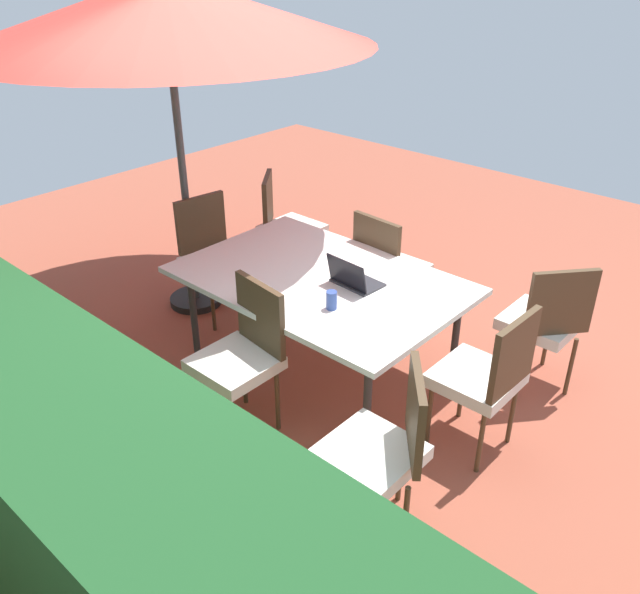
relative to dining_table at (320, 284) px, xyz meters
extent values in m
cube|color=#9E4C38|center=(0.00, 0.00, -0.72)|extent=(10.00, 10.00, 0.02)
cube|color=#1E4C23|center=(0.00, 2.11, -0.08)|extent=(6.30, 0.79, 1.26)
cube|color=silver|center=(0.00, 0.00, 0.03)|extent=(1.91, 1.27, 0.04)
cylinder|color=#333333|center=(-0.81, -0.49, -0.35)|extent=(0.05, 0.05, 0.71)
cylinder|color=#333333|center=(0.81, -0.49, -0.35)|extent=(0.05, 0.05, 0.71)
cylinder|color=#333333|center=(-0.81, 0.49, -0.35)|extent=(0.05, 0.05, 0.71)
cylinder|color=#333333|center=(0.81, 0.49, -0.35)|extent=(0.05, 0.05, 0.71)
cylinder|color=#4C4C4C|center=(1.46, -0.02, 0.55)|extent=(0.06, 0.06, 2.52)
cone|color=red|center=(1.46, -0.02, 1.63)|extent=(2.97, 2.97, 0.46)
cylinder|color=black|center=(1.46, -0.02, -0.68)|extent=(0.44, 0.44, 0.06)
cube|color=silver|center=(1.14, -0.91, -0.22)|extent=(0.46, 0.46, 0.08)
cube|color=#4C3823|center=(1.31, -0.78, 0.05)|extent=(0.31, 0.36, 0.45)
cylinder|color=#4C3823|center=(0.89, -0.88, -0.48)|extent=(0.03, 0.03, 0.45)
cylinder|color=#4C3823|center=(1.12, -1.16, -0.48)|extent=(0.03, 0.03, 0.45)
cylinder|color=#4C3823|center=(1.17, -0.66, -0.48)|extent=(0.03, 0.03, 0.45)
cylinder|color=#4C3823|center=(1.40, -0.93, -0.48)|extent=(0.03, 0.03, 0.45)
cube|color=silver|center=(-1.21, -0.89, -0.22)|extent=(0.46, 0.46, 0.08)
cube|color=#4C3823|center=(-1.37, -0.75, 0.05)|extent=(0.31, 0.36, 0.45)
cylinder|color=#4C3823|center=(-1.19, -1.14, -0.48)|extent=(0.03, 0.03, 0.45)
cylinder|color=#4C3823|center=(-0.96, -0.87, -0.48)|extent=(0.03, 0.03, 0.45)
cylinder|color=#4C3823|center=(-1.46, -0.91, -0.48)|extent=(0.03, 0.03, 0.45)
cylinder|color=#4C3823|center=(-1.23, -0.64, -0.48)|extent=(0.03, 0.03, 0.45)
cube|color=silver|center=(1.14, -0.04, -0.22)|extent=(0.46, 0.46, 0.08)
cube|color=#4C3823|center=(1.35, -0.07, 0.05)|extent=(0.10, 0.44, 0.45)
cylinder|color=#4C3823|center=(0.99, 0.16, -0.48)|extent=(0.03, 0.03, 0.45)
cylinder|color=#4C3823|center=(0.94, -0.19, -0.48)|extent=(0.03, 0.03, 0.45)
cylinder|color=#4C3823|center=(1.35, 0.11, -0.48)|extent=(0.03, 0.03, 0.45)
cylinder|color=#4C3823|center=(1.30, -0.24, -0.48)|extent=(0.03, 0.03, 0.45)
cube|color=silver|center=(0.01, -0.86, -0.22)|extent=(0.46, 0.46, 0.08)
cube|color=#4C3823|center=(0.02, -0.65, 0.05)|extent=(0.44, 0.07, 0.45)
cylinder|color=#4C3823|center=(-0.19, -1.03, -0.48)|extent=(0.03, 0.03, 0.45)
cylinder|color=#4C3823|center=(0.17, -1.05, -0.48)|extent=(0.03, 0.03, 0.45)
cylinder|color=#4C3823|center=(-0.16, -0.67, -0.48)|extent=(0.03, 0.03, 0.45)
cylinder|color=#4C3823|center=(0.20, -0.69, -0.48)|extent=(0.03, 0.03, 0.45)
cube|color=silver|center=(-1.15, 0.90, -0.22)|extent=(0.46, 0.46, 0.08)
cube|color=#4C3823|center=(-1.31, 0.77, 0.05)|extent=(0.31, 0.36, 0.45)
cylinder|color=#4C3823|center=(-0.89, 0.88, -0.48)|extent=(0.03, 0.03, 0.45)
cylinder|color=#4C3823|center=(-1.13, 1.16, -0.48)|extent=(0.03, 0.03, 0.45)
cylinder|color=#4C3823|center=(-1.17, 0.65, -0.48)|extent=(0.03, 0.03, 0.45)
cylinder|color=#4C3823|center=(-1.40, 0.93, -0.48)|extent=(0.03, 0.03, 0.45)
cube|color=silver|center=(-1.21, -0.03, -0.22)|extent=(0.46, 0.46, 0.08)
cube|color=#4C3823|center=(-1.42, -0.02, 0.05)|extent=(0.05, 0.44, 0.45)
cylinder|color=#4C3823|center=(-1.04, -0.21, -0.48)|extent=(0.03, 0.03, 0.45)
cylinder|color=#4C3823|center=(-1.03, 0.15, -0.48)|extent=(0.03, 0.03, 0.45)
cylinder|color=#4C3823|center=(-1.40, -0.20, -0.48)|extent=(0.03, 0.03, 0.45)
cylinder|color=#4C3823|center=(-1.39, 0.16, -0.48)|extent=(0.03, 0.03, 0.45)
cube|color=silver|center=(-0.04, 0.83, -0.22)|extent=(0.46, 0.46, 0.08)
cube|color=#4C3823|center=(-0.06, 0.62, 0.05)|extent=(0.44, 0.09, 0.45)
cylinder|color=#4C3823|center=(0.16, 0.98, -0.48)|extent=(0.03, 0.03, 0.45)
cylinder|color=#4C3823|center=(-0.20, 1.03, -0.48)|extent=(0.03, 0.03, 0.45)
cylinder|color=#4C3823|center=(0.12, 0.63, -0.48)|extent=(0.03, 0.03, 0.45)
cylinder|color=#4C3823|center=(-0.24, 0.67, -0.48)|extent=(0.03, 0.03, 0.45)
cube|color=#2D2D33|center=(-0.24, -0.10, 0.05)|extent=(0.33, 0.24, 0.02)
cube|color=black|center=(-0.24, 0.01, 0.16)|extent=(0.32, 0.07, 0.20)
cylinder|color=#334C99|center=(-0.33, 0.27, 0.11)|extent=(0.07, 0.07, 0.12)
camera|label=1|loc=(-2.63, 2.94, 2.09)|focal=36.79mm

